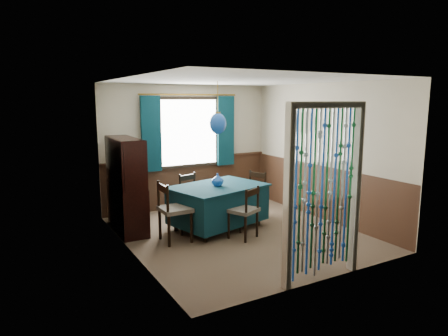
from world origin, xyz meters
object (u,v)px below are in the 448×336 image
pendant_lamp (218,123)px  bowl_shelf (131,167)px  chair_far (193,196)px  chair_left (173,210)px  dining_table (218,203)px  vase_sideboard (124,177)px  chair_near (245,211)px  vase_table (217,180)px  chair_right (253,193)px  sideboard (126,198)px

pendant_lamp → bowl_shelf: bearing=159.9°
chair_far → chair_left: (-0.75, -0.89, 0.05)m
dining_table → vase_sideboard: size_ratio=10.56×
chair_near → pendant_lamp: pendant_lamp is taller
vase_table → vase_sideboard: bearing=143.5°
dining_table → chair_near: chair_near is taller
chair_right → bowl_shelf: bowl_shelf is taller
chair_right → sideboard: (-2.32, 0.38, 0.10)m
chair_far → vase_table: vase_table is taller
dining_table → bowl_shelf: bearing=145.9°
chair_right → bowl_shelf: 2.36m
chair_left → vase_table: (0.90, 0.22, 0.34)m
dining_table → chair_left: size_ratio=1.86×
chair_right → vase_sideboard: vase_sideboard is taller
sideboard → vase_table: 1.57m
sideboard → bowl_shelf: bearing=-69.4°
dining_table → vase_table: size_ratio=8.99×
vase_table → chair_near: bearing=-77.5°
vase_table → chair_right: bearing=17.8°
sideboard → vase_sideboard: 0.44m
dining_table → chair_left: 0.95m
chair_far → vase_sideboard: bearing=-30.0°
chair_near → vase_table: 0.77m
bowl_shelf → pendant_lamp: bearing=-20.1°
sideboard → vase_sideboard: (0.06, 0.30, 0.32)m
chair_right → pendant_lamp: (-0.91, -0.28, 1.35)m
chair_far → vase_table: size_ratio=4.33×
pendant_lamp → chair_far: bearing=105.0°
chair_left → vase_sideboard: 1.32m
dining_table → chair_right: 0.96m
bowl_shelf → vase_sideboard: size_ratio=1.38×
chair_near → chair_left: size_ratio=0.89×
bowl_shelf → dining_table: bearing=-20.1°
vase_sideboard → chair_far: bearing=-14.6°
chair_near → vase_sideboard: 2.23m
dining_table → chair_left: (-0.92, -0.24, 0.07)m
chair_right → vase_table: (-0.93, -0.30, 0.39)m
chair_right → bowl_shelf: bearing=62.8°
chair_right → sideboard: bearing=58.7°
dining_table → chair_far: (-0.18, 0.66, 0.02)m
chair_left → chair_near: bearing=68.4°
pendant_lamp → chair_right: bearing=17.1°
chair_far → sideboard: (-1.23, 0.01, 0.10)m
chair_left → bowl_shelf: bowl_shelf is taller
chair_far → sideboard: sideboard is taller
vase_table → vase_sideboard: size_ratio=1.18×
bowl_shelf → vase_sideboard: 0.53m
pendant_lamp → bowl_shelf: size_ratio=3.72×
dining_table → vase_sideboard: bearing=130.4°
dining_table → vase_sideboard: vase_sideboard is taller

